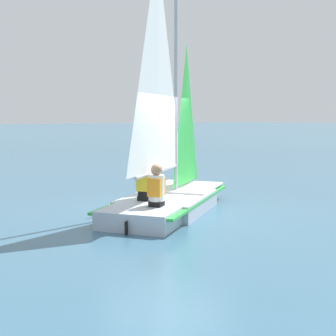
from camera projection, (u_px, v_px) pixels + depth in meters
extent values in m
plane|color=#38607A|center=(168.00, 211.00, 10.25)|extent=(260.00, 260.00, 0.00)
cube|color=#B2BCCC|center=(168.00, 203.00, 10.23)|extent=(2.69, 2.86, 0.35)
cube|color=#B2BCCC|center=(190.00, 192.00, 11.79)|extent=(1.30, 1.32, 0.35)
cube|color=#B2BCCC|center=(138.00, 219.00, 8.67)|extent=(1.70, 1.61, 0.35)
cube|color=green|center=(168.00, 198.00, 10.22)|extent=(3.76, 4.37, 0.05)
cube|color=silver|center=(184.00, 187.00, 11.31)|extent=(2.34, 2.44, 0.04)
cylinder|color=#B7B7BC|center=(176.00, 78.00, 10.43)|extent=(0.08, 0.08, 5.14)
cylinder|color=#B7B7BC|center=(158.00, 171.00, 9.55)|extent=(1.40, 1.95, 0.07)
pyramid|color=white|center=(158.00, 60.00, 9.31)|extent=(1.32, 1.84, 4.39)
pyramid|color=green|center=(186.00, 114.00, 11.27)|extent=(0.87, 1.20, 3.33)
cube|color=black|center=(126.00, 228.00, 8.16)|extent=(0.07, 0.08, 0.25)
cube|color=black|center=(145.00, 206.00, 9.63)|extent=(0.36, 0.37, 0.45)
cylinder|color=black|center=(145.00, 183.00, 9.58)|extent=(0.42, 0.42, 0.50)
cube|color=yellow|center=(145.00, 182.00, 9.57)|extent=(0.41, 0.43, 0.35)
sphere|color=#A87A56|center=(145.00, 166.00, 9.54)|extent=(0.22, 0.22, 0.22)
cylinder|color=red|center=(145.00, 162.00, 9.53)|extent=(0.29, 0.29, 0.06)
cube|color=black|center=(157.00, 212.00, 8.98)|extent=(0.36, 0.37, 0.45)
cylinder|color=white|center=(157.00, 188.00, 8.93)|extent=(0.42, 0.42, 0.50)
cube|color=orange|center=(157.00, 187.00, 8.93)|extent=(0.41, 0.43, 0.35)
sphere|color=#A87A56|center=(157.00, 170.00, 8.89)|extent=(0.22, 0.22, 0.22)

